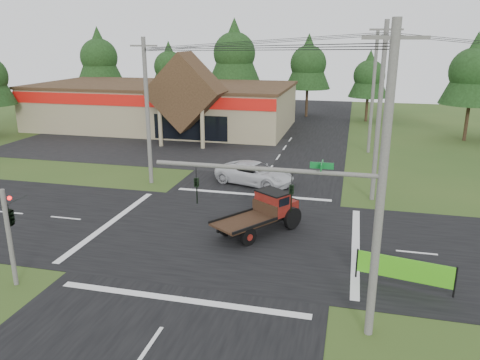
% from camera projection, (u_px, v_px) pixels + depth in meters
% --- Properties ---
extents(ground, '(120.00, 120.00, 0.00)m').
position_uv_depth(ground, '(226.00, 234.00, 25.85)').
color(ground, '#2A4819').
rests_on(ground, ground).
extents(road_ns, '(12.00, 120.00, 0.02)m').
position_uv_depth(road_ns, '(226.00, 234.00, 25.85)').
color(road_ns, black).
rests_on(road_ns, ground).
extents(road_ew, '(120.00, 12.00, 0.02)m').
position_uv_depth(road_ew, '(226.00, 234.00, 25.85)').
color(road_ew, black).
rests_on(road_ew, ground).
extents(parking_apron, '(28.00, 14.00, 0.02)m').
position_uv_depth(parking_apron, '(141.00, 147.00, 46.69)').
color(parking_apron, black).
rests_on(parking_apron, ground).
extents(cvs_building, '(30.40, 18.20, 9.19)m').
position_uv_depth(cvs_building, '(165.00, 105.00, 56.10)').
color(cvs_building, '#998C67').
rests_on(cvs_building, ground).
extents(traffic_signal_mast, '(8.12, 0.24, 7.00)m').
position_uv_depth(traffic_signal_mast, '(328.00, 217.00, 16.27)').
color(traffic_signal_mast, '#595651').
rests_on(traffic_signal_mast, ground).
extents(traffic_signal_corner, '(0.53, 2.48, 4.40)m').
position_uv_depth(traffic_signal_corner, '(8.00, 208.00, 19.73)').
color(traffic_signal_corner, '#595651').
rests_on(traffic_signal_corner, ground).
extents(utility_pole_nr, '(2.00, 0.30, 11.00)m').
position_uv_depth(utility_pole_nr, '(382.00, 187.00, 15.54)').
color(utility_pole_nr, '#595651').
rests_on(utility_pole_nr, ground).
extents(utility_pole_nw, '(2.00, 0.30, 10.50)m').
position_uv_depth(utility_pole_nw, '(147.00, 111.00, 33.54)').
color(utility_pole_nw, '#595651').
rests_on(utility_pole_nw, ground).
extents(utility_pole_ne, '(2.00, 0.30, 11.50)m').
position_uv_depth(utility_pole_ne, '(379.00, 112.00, 29.76)').
color(utility_pole_ne, '#595651').
rests_on(utility_pole_ne, ground).
extents(utility_pole_n, '(2.00, 0.30, 11.20)m').
position_uv_depth(utility_pole_n, '(373.00, 91.00, 42.82)').
color(utility_pole_n, '#595651').
rests_on(utility_pole_n, ground).
extents(tree_row_a, '(6.72, 6.72, 12.12)m').
position_uv_depth(tree_row_a, '(99.00, 55.00, 67.52)').
color(tree_row_a, '#332316').
rests_on(tree_row_a, ground).
extents(tree_row_b, '(5.60, 5.60, 10.10)m').
position_uv_depth(tree_row_b, '(169.00, 65.00, 67.50)').
color(tree_row_b, '#332316').
rests_on(tree_row_b, ground).
extents(tree_row_c, '(7.28, 7.28, 13.13)m').
position_uv_depth(tree_row_c, '(234.00, 51.00, 63.71)').
color(tree_row_c, '#332316').
rests_on(tree_row_c, ground).
extents(tree_row_d, '(6.16, 6.16, 11.11)m').
position_uv_depth(tree_row_d, '(308.00, 62.00, 62.76)').
color(tree_row_d, '#332316').
rests_on(tree_row_d, ground).
extents(tree_row_e, '(5.04, 5.04, 9.09)m').
position_uv_depth(tree_row_e, '(369.00, 74.00, 59.47)').
color(tree_row_e, '#332316').
rests_on(tree_row_e, ground).
extents(tree_side_ne, '(6.16, 6.16, 11.11)m').
position_uv_depth(tree_side_ne, '(474.00, 69.00, 47.51)').
color(tree_side_ne, '#332316').
rests_on(tree_side_ne, ground).
extents(antique_flatbed_truck, '(4.75, 5.56, 2.24)m').
position_uv_depth(antique_flatbed_truck, '(259.00, 214.00, 25.74)').
color(antique_flatbed_truck, '#54110C').
rests_on(antique_flatbed_truck, ground).
extents(roadside_banner, '(4.09, 0.92, 1.42)m').
position_uv_depth(roadside_banner, '(404.00, 272.00, 20.15)').
color(roadside_banner, '#42A816').
rests_on(roadside_banner, ground).
extents(white_pickup, '(6.39, 4.27, 1.63)m').
position_uv_depth(white_pickup, '(255.00, 173.00, 34.58)').
color(white_pickup, silver).
rests_on(white_pickup, ground).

